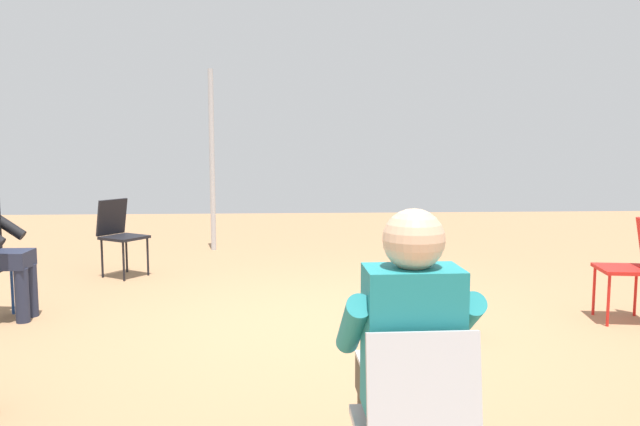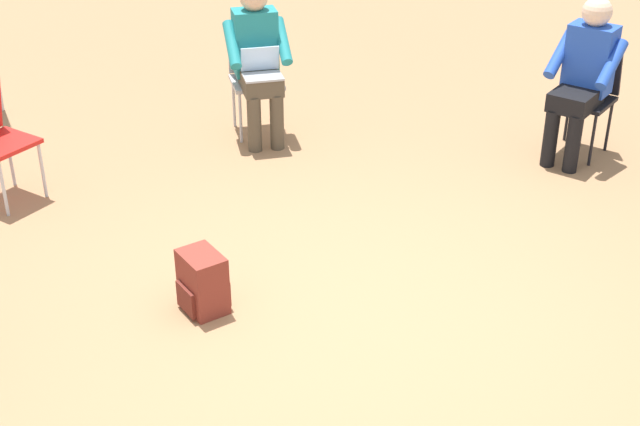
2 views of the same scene
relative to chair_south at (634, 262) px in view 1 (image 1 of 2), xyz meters
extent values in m
plane|color=#99704C|center=(0.02, 2.51, -0.50)|extent=(16.23, 16.23, 0.00)
cube|color=red|center=(0.01, 0.07, -0.06)|extent=(0.46, 0.46, 0.03)
cylinder|color=red|center=(-0.13, 0.27, -0.29)|extent=(0.02, 0.02, 0.42)
cylinder|color=red|center=(0.20, 0.22, -0.29)|extent=(0.02, 0.02, 0.42)
cylinder|color=red|center=(0.15, -0.12, -0.29)|extent=(0.02, 0.02, 0.42)
cube|color=#B7B7BC|center=(-2.93, 2.39, 0.15)|extent=(0.10, 0.38, 0.40)
cube|color=black|center=(1.99, 4.61, -0.06)|extent=(0.56, 0.56, 0.03)
cylinder|color=black|center=(2.04, 4.37, -0.29)|extent=(0.02, 0.02, 0.42)
cylinder|color=black|center=(1.76, 4.57, -0.29)|extent=(0.02, 0.02, 0.42)
cylinder|color=black|center=(2.23, 4.65, -0.29)|extent=(0.02, 0.02, 0.42)
cylinder|color=black|center=(1.95, 4.85, -0.29)|extent=(0.02, 0.02, 0.42)
cube|color=black|center=(2.10, 4.77, 0.15)|extent=(0.37, 0.29, 0.40)
cylinder|color=#1E4799|center=(0.50, 5.19, -0.29)|extent=(0.02, 0.02, 0.42)
cube|color=#4C4233|center=(-2.55, 2.40, 0.01)|extent=(0.43, 0.31, 0.14)
cube|color=teal|center=(-2.74, 2.40, 0.27)|extent=(0.23, 0.34, 0.52)
sphere|color=#DBAD89|center=(-2.74, 2.40, 0.63)|extent=(0.22, 0.22, 0.22)
cylinder|color=teal|center=(-2.64, 2.60, 0.30)|extent=(0.40, 0.10, 0.31)
cylinder|color=teal|center=(-2.64, 2.20, 0.30)|extent=(0.40, 0.10, 0.31)
cube|color=#9EA0A5|center=(-2.44, 2.40, 0.09)|extent=(0.23, 0.30, 0.02)
cube|color=#B2D1F2|center=(-2.55, 2.40, 0.20)|extent=(0.06, 0.30, 0.20)
cylinder|color=#23283D|center=(0.42, 5.00, -0.27)|extent=(0.11, 0.11, 0.45)
cylinder|color=#23283D|center=(0.24, 5.00, -0.27)|extent=(0.11, 0.11, 0.45)
cube|color=#23283D|center=(0.33, 5.17, 0.01)|extent=(0.30, 0.42, 0.14)
cylinder|color=black|center=(0.53, 5.26, 0.30)|extent=(0.09, 0.40, 0.31)
cube|color=maroon|center=(-0.28, 1.68, -0.32)|extent=(0.33, 0.29, 0.36)
cube|color=maroon|center=(-0.28, 1.68, -0.40)|extent=(0.27, 0.30, 0.16)
cylinder|color=#B2B2B7|center=(3.68, 3.84, 0.73)|extent=(0.07, 0.07, 2.45)
camera|label=1|loc=(-4.87, 2.84, 0.97)|focal=35.00mm
camera|label=2|loc=(4.03, 1.39, 2.46)|focal=50.00mm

